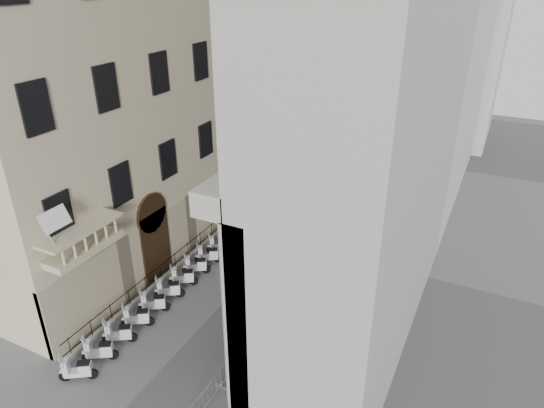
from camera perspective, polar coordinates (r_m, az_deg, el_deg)
The scene contains 31 objects.
iron_fence at distance 34.71m, azimuth -6.23°, elevation -3.64°, with size 0.30×28.00×1.40m, color black, non-canonical shape.
blue_awning at distance 38.25m, azimuth 11.08°, elevation -1.01°, with size 1.60×3.00×3.00m, color navy, non-canonical shape.
flag at distance 26.63m, azimuth -21.15°, elevation -16.18°, with size 1.00×1.40×8.20m, color #9E0C11, non-canonical shape.
scooter_0 at distance 25.45m, azimuth -21.64°, elevation -18.62°, with size 0.56×1.40×1.50m, color silver, non-canonical shape.
scooter_1 at distance 26.07m, azimuth -19.42°, elevation -16.91°, with size 0.56×1.40×1.50m, color silver, non-canonical shape.
scooter_2 at distance 26.74m, azimuth -17.34°, elevation -15.26°, with size 0.56×1.40×1.50m, color silver, non-canonical shape.
scooter_3 at distance 27.46m, azimuth -15.40°, elevation -13.68°, with size 0.56×1.40×1.50m, color silver, non-canonical shape.
scooter_4 at distance 28.23m, azimuth -13.58°, elevation -12.17°, with size 0.56×1.40×1.50m, color silver, non-canonical shape.
scooter_5 at distance 29.05m, azimuth -11.88°, elevation -10.73°, with size 0.56×1.40×1.50m, color silver, non-canonical shape.
scooter_6 at distance 29.91m, azimuth -10.30°, elevation -9.37°, with size 0.56×1.40×1.50m, color silver, non-canonical shape.
scooter_7 at distance 30.80m, azimuth -8.81°, elevation -8.07°, with size 0.56×1.40×1.50m, color silver, non-canonical shape.
scooter_8 at distance 31.72m, azimuth -7.42°, elevation -6.85°, with size 0.56×1.40×1.50m, color silver, non-canonical shape.
scooter_9 at distance 32.68m, azimuth -6.11°, elevation -5.69°, with size 0.56×1.40×1.50m, color silver, non-canonical shape.
scooter_10 at distance 33.67m, azimuth -4.89°, elevation -4.59°, with size 0.56×1.40×1.50m, color silver, non-canonical shape.
scooter_11 at distance 34.68m, azimuth -3.74°, elevation -3.56°, with size 0.56×1.40×1.50m, color silver, non-canonical shape.
scooter_12 at distance 35.72m, azimuth -2.65°, elevation -2.58°, with size 0.56×1.40×1.50m, color silver, non-canonical shape.
barrier_0 at distance 22.96m, azimuth -7.73°, elevation -22.61°, with size 0.60×2.40×1.10m, color #B5B7BD, non-canonical shape.
barrier_1 at distance 24.37m, azimuth -4.34°, elevation -18.75°, with size 0.60×2.40×1.10m, color #B5B7BD, non-canonical shape.
barrier_2 at distance 25.95m, azimuth -1.48°, elevation -15.29°, with size 0.60×2.40×1.10m, color #B5B7BD, non-canonical shape.
barrier_3 at distance 27.67m, azimuth 0.97°, elevation -12.21°, with size 0.60×2.40×1.10m, color #B5B7BD, non-canonical shape.
barrier_4 at distance 29.50m, azimuth 3.08°, elevation -9.48°, with size 0.60×2.40×1.10m, color #B5B7BD, non-canonical shape.
barrier_5 at distance 31.42m, azimuth 4.90°, elevation -7.07°, with size 0.60×2.40×1.10m, color #B5B7BD, non-canonical shape.
barrier_6 at distance 33.41m, azimuth 6.50°, elevation -4.93°, with size 0.60×2.40×1.10m, color #B5B7BD, non-canonical shape.
barrier_7 at distance 35.47m, azimuth 7.90°, elevation -3.04°, with size 0.60×2.40×1.10m, color #B5B7BD, non-canonical shape.
barrier_8 at distance 37.59m, azimuth 9.14°, elevation -1.36°, with size 0.60×2.40×1.10m, color #B5B7BD, non-canonical shape.
security_tent at distance 36.41m, azimuth -2.02°, elevation 2.76°, with size 3.99×3.99×3.24m.
street_lamp at distance 32.47m, azimuth -5.54°, elevation 2.57°, with size 2.35×0.40×7.19m.
info_kiosk at distance 35.25m, azimuth -4.73°, elevation -1.25°, with size 0.31×0.92×1.95m.
pedestrian_a at distance 33.54m, azimuth 5.46°, elevation -2.83°, with size 0.71×0.46×1.94m, color black.
pedestrian_b at distance 38.74m, azimuth 5.59°, elevation 1.10°, with size 0.80×0.63×1.65m, color black.
pedestrian_c at distance 42.80m, azimuth 9.21°, elevation 3.66°, with size 0.99×0.64×2.02m, color black.
Camera 1 is at (12.27, -7.19, 17.20)m, focal length 32.00 mm.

